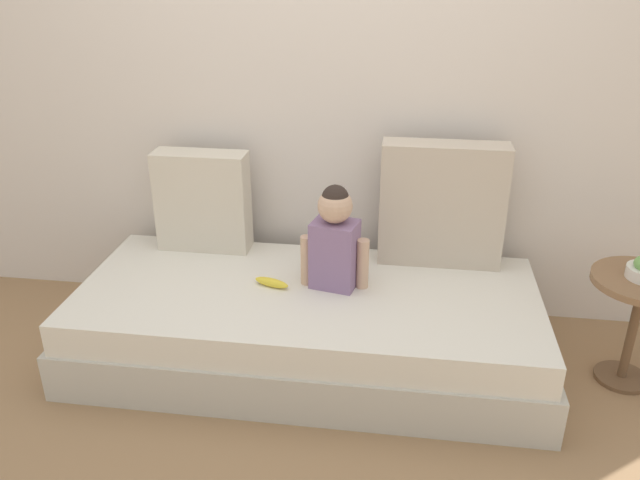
{
  "coord_description": "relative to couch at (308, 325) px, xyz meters",
  "views": [
    {
      "loc": [
        0.41,
        -2.49,
        1.78
      ],
      "look_at": [
        0.06,
        0.0,
        0.62
      ],
      "focal_mm": 35.78,
      "sensor_mm": 36.0,
      "label": 1
    }
  ],
  "objects": [
    {
      "name": "ground_plane",
      "position": [
        0.0,
        0.0,
        -0.18
      ],
      "size": [
        12.0,
        12.0,
        0.0
      ],
      "primitive_type": "plane",
      "color": "#93704C"
    },
    {
      "name": "back_wall",
      "position": [
        0.0,
        0.6,
        1.0
      ],
      "size": [
        5.34,
        0.1,
        2.37
      ],
      "primitive_type": "cube",
      "color": "silver",
      "rests_on": "ground"
    },
    {
      "name": "couch",
      "position": [
        0.0,
        0.0,
        0.0
      ],
      "size": [
        2.14,
        0.95,
        0.37
      ],
      "color": "beige",
      "rests_on": "ground"
    },
    {
      "name": "throw_pillow_left",
      "position": [
        -0.59,
        0.37,
        0.44
      ],
      "size": [
        0.46,
        0.16,
        0.5
      ],
      "primitive_type": "cube",
      "color": "beige",
      "rests_on": "couch"
    },
    {
      "name": "throw_pillow_right",
      "position": [
        0.59,
        0.37,
        0.49
      ],
      "size": [
        0.58,
        0.16,
        0.6
      ],
      "primitive_type": "cube",
      "color": "#C1B29E",
      "rests_on": "couch"
    },
    {
      "name": "toddler",
      "position": [
        0.12,
        0.06,
        0.42
      ],
      "size": [
        0.31,
        0.19,
        0.48
      ],
      "color": "gray",
      "rests_on": "couch"
    },
    {
      "name": "banana",
      "position": [
        -0.17,
        0.01,
        0.21
      ],
      "size": [
        0.18,
        0.09,
        0.04
      ],
      "primitive_type": "ellipsoid",
      "rotation": [
        0.0,
        0.0,
        -0.31
      ],
      "color": "yellow",
      "rests_on": "couch"
    },
    {
      "name": "side_table",
      "position": [
        1.43,
        0.04,
        0.22
      ],
      "size": [
        0.43,
        0.43,
        0.52
      ],
      "color": "brown",
      "rests_on": "ground"
    }
  ]
}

